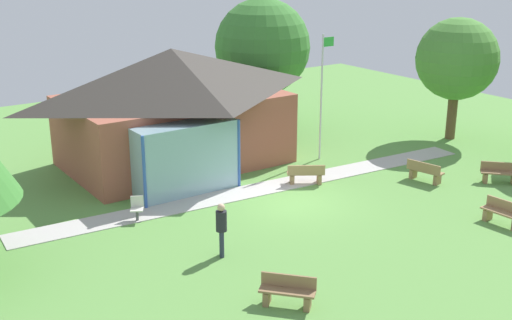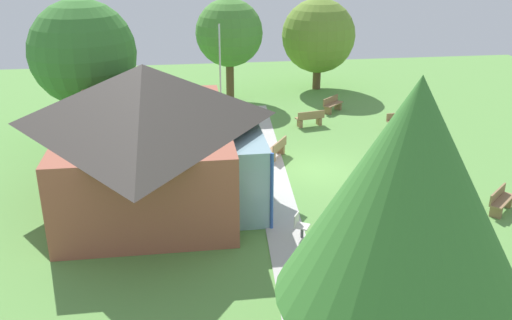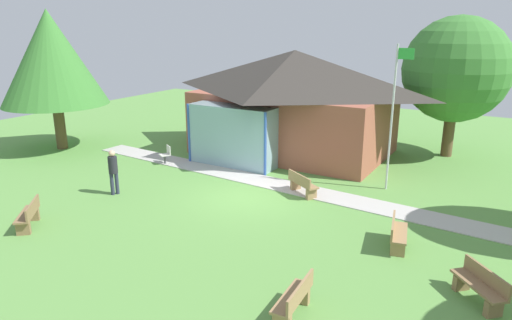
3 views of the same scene
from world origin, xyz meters
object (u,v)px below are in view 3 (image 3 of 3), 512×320
at_px(bench_front_right, 294,300).
at_px(patio_chair_west, 166,155).
at_px(bench_rear_near_path, 302,185).
at_px(tree_west_hedge, 52,58).
at_px(flagpole, 393,112).
at_px(tree_behind_pavilion_right, 456,70).
at_px(bench_lawn_far_right, 480,287).
at_px(bench_mid_right, 397,234).
at_px(pavilion, 292,100).
at_px(visitor_strolling_lawn, 113,169).
at_px(bench_front_left, 29,215).

relative_size(bench_front_right, patio_chair_west, 1.77).
xyz_separation_m(bench_front_right, bench_rear_near_path, (-3.06, 7.01, 0.00)).
bearing_deg(bench_rear_near_path, bench_front_right, -33.99).
relative_size(patio_chair_west, tree_west_hedge, 0.12).
xyz_separation_m(flagpole, tree_behind_pavilion_right, (1.23, 6.29, 1.11)).
bearing_deg(tree_west_hedge, bench_lawn_far_right, -11.66).
bearing_deg(bench_rear_near_path, bench_mid_right, 1.68).
bearing_deg(tree_west_hedge, pavilion, 27.11).
distance_m(patio_chair_west, tree_behind_pavilion_right, 14.17).
height_order(flagpole, patio_chair_west, flagpole).
bearing_deg(visitor_strolling_lawn, bench_mid_right, -55.70).
bearing_deg(bench_front_right, bench_mid_right, -17.84).
bearing_deg(flagpole, bench_front_left, -133.72).
xyz_separation_m(bench_lawn_far_right, bench_front_left, (-12.83, -2.74, 0.00)).
bearing_deg(bench_mid_right, bench_front_left, -78.14).
height_order(bench_front_left, tree_west_hedge, tree_west_hedge).
height_order(bench_front_right, tree_west_hedge, tree_west_hedge).
bearing_deg(bench_rear_near_path, visitor_strolling_lawn, -117.48).
relative_size(bench_rear_near_path, tree_behind_pavilion_right, 0.22).
relative_size(pavilion, flagpole, 1.80).
distance_m(pavilion, bench_mid_right, 10.88).
bearing_deg(pavilion, tree_behind_pavilion_right, 25.12).
bearing_deg(bench_lawn_far_right, bench_front_right, 83.77).
bearing_deg(bench_rear_near_path, tree_behind_pavilion_right, 98.12).
relative_size(bench_rear_near_path, tree_west_hedge, 0.21).
bearing_deg(tree_behind_pavilion_right, bench_lawn_far_right, -78.22).
relative_size(pavilion, bench_mid_right, 6.45).
distance_m(bench_front_right, bench_lawn_far_right, 4.39).
height_order(patio_chair_west, tree_behind_pavilion_right, tree_behind_pavilion_right).
height_order(pavilion, bench_rear_near_path, pavilion).
height_order(bench_lawn_far_right, tree_west_hedge, tree_west_hedge).
xyz_separation_m(bench_mid_right, tree_west_hedge, (-17.90, 2.33, 4.24)).
distance_m(bench_rear_near_path, visitor_strolling_lawn, 7.18).
bearing_deg(tree_west_hedge, bench_front_right, -22.22).
bearing_deg(bench_front_left, tree_west_hedge, 5.16).
relative_size(bench_rear_near_path, visitor_strolling_lawn, 0.86).
bearing_deg(visitor_strolling_lawn, pavilion, 9.06).
bearing_deg(bench_mid_right, pavilion, -148.63).
height_order(patio_chair_west, tree_west_hedge, tree_west_hedge).
height_order(bench_mid_right, patio_chair_west, patio_chair_west).
distance_m(bench_front_left, visitor_strolling_lawn, 3.55).
xyz_separation_m(bench_front_right, bench_lawn_far_right, (3.49, 2.67, 0.00)).
height_order(bench_mid_right, tree_west_hedge, tree_west_hedge).
distance_m(tree_behind_pavilion_right, tree_west_hedge, 19.61).
height_order(flagpole, bench_front_right, flagpole).
relative_size(bench_rear_near_path, patio_chair_west, 1.75).
height_order(bench_rear_near_path, tree_behind_pavilion_right, tree_behind_pavilion_right).
distance_m(pavilion, tree_behind_pavilion_right, 7.83).
bearing_deg(bench_mid_right, flagpole, -173.57).
xyz_separation_m(visitor_strolling_lawn, tree_west_hedge, (-7.53, 3.42, 3.62)).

